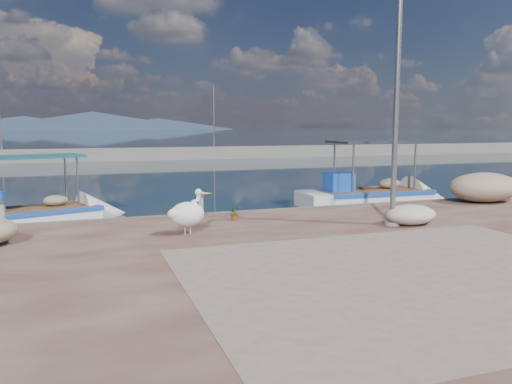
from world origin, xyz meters
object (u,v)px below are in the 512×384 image
at_px(boat_left, 34,218).
at_px(lamp_post, 396,110).
at_px(pelican, 188,213).
at_px(boat_right, 372,199).
at_px(bollard_near, 201,205).

xyz_separation_m(boat_left, lamp_post, (10.04, -6.28, 3.58)).
relative_size(boat_left, pelican, 4.82).
height_order(boat_right, bollard_near, boat_right).
distance_m(boat_right, lamp_post, 7.91).
height_order(lamp_post, bollard_near, lamp_post).
height_order(boat_left, boat_right, boat_right).
distance_m(boat_right, bollard_near, 8.79).
bearing_deg(pelican, boat_left, 115.53).
distance_m(boat_left, boat_right, 13.33).
bearing_deg(boat_left, lamp_post, -49.38).
bearing_deg(boat_left, boat_right, -17.43).
distance_m(pelican, bollard_near, 2.61).
bearing_deg(boat_right, boat_left, -178.94).
xyz_separation_m(boat_right, bollard_near, (-8.20, -3.11, 0.62)).
bearing_deg(bollard_near, boat_left, 148.67).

